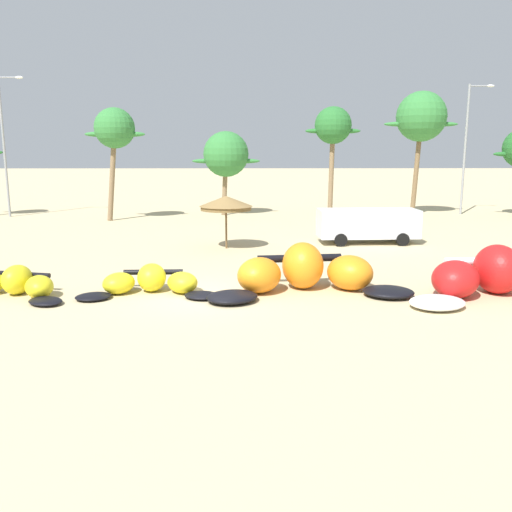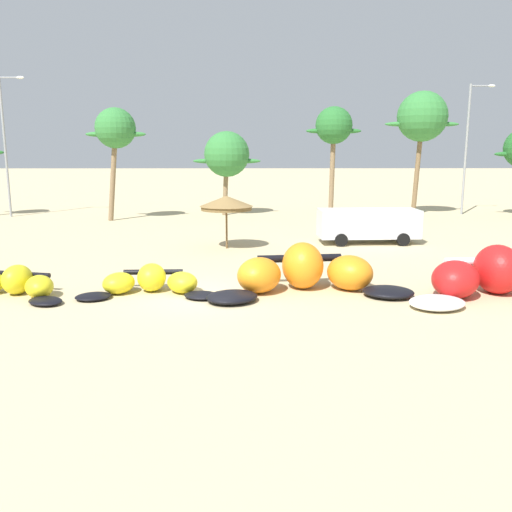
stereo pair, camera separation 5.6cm
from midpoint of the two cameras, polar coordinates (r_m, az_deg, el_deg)
name	(u,v)px [view 2 (the right image)]	position (r m, az deg, el deg)	size (l,w,h in m)	color
ground_plane	(202,295)	(19.04, -5.64, -4.13)	(260.00, 260.00, 0.00)	#C6B284
kite_left	(13,285)	(20.59, -24.16, -2.76)	(4.75, 2.78, 1.04)	black
kite_left_of_center	(151,282)	(19.50, -10.96, -2.74)	(5.15, 2.39, 1.01)	black
kite_center	(305,273)	(19.46, 5.25, -1.82)	(7.54, 3.81, 1.70)	black
kite_right_of_center	(503,278)	(20.52, 24.69, -2.08)	(7.94, 3.88, 1.74)	white
beach_umbrella_middle	(226,203)	(27.62, -3.08, 5.60)	(2.72, 2.72, 2.70)	brown
parked_van	(366,223)	(29.90, 11.56, 3.41)	(5.40, 2.36, 1.84)	white
palm_left	(115,130)	(39.84, -14.56, 12.73)	(4.21, 2.81, 7.88)	#7F6647
palm_left_of_gap	(227,155)	(41.99, -3.06, 10.61)	(5.18, 3.45, 6.39)	#7F6647
palm_center_left	(334,127)	(41.29, 8.24, 13.27)	(4.09, 2.72, 8.12)	#7F6647
palm_center_right	(422,117)	(43.56, 17.14, 13.77)	(5.59, 3.73, 9.30)	brown
lamppost_west	(6,140)	(44.85, -24.77, 11.04)	(1.90, 0.24, 10.28)	gray
lamppost_west_center	(468,143)	(45.43, 21.51, 11.02)	(1.96, 0.24, 9.87)	gray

